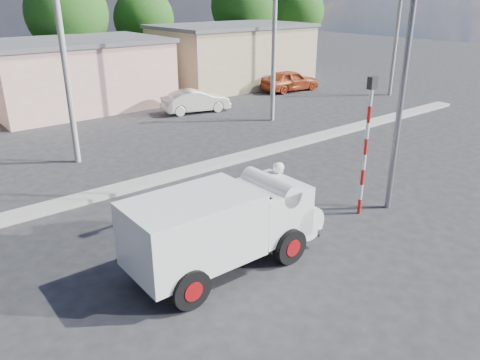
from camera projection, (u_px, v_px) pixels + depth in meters
ground_plane at (328, 267)px, 12.10m from camera, size 120.00×120.00×0.00m
median at (168, 176)px, 17.86m from camera, size 40.00×0.80×0.16m
truck at (227, 223)px, 11.77m from camera, size 5.25×2.18×2.16m
bicycle at (278, 215)px, 13.67m from camera, size 2.23×1.53×1.11m
cyclist at (278, 203)px, 13.53m from camera, size 0.70×0.82×1.90m
car_cream at (196, 101)px, 27.54m from camera, size 4.20×2.23×1.31m
car_red at (290, 80)px, 33.48m from camera, size 4.56×2.22×1.50m
traffic_pole at (367, 136)px, 14.08m from camera, size 0.28×0.18×4.36m
streetlight at (404, 54)px, 13.52m from camera, size 2.34×0.22×9.00m
building_row at (62, 73)px, 27.87m from camera, size 37.80×7.30×4.44m
tree_row at (110, 16)px, 35.23m from camera, size 51.24×7.43×8.42m
utility_poles at (180, 53)px, 21.16m from camera, size 35.40×0.24×8.00m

